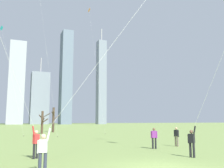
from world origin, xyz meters
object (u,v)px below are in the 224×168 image
object	(u,v)px
distant_kite_high_overhead_orange	(90,19)
bare_tree_far_right_edge	(53,119)
kite_flyer_far_back_white	(109,59)
kite_flyer_midfield_left_green	(25,113)
bare_tree_rightmost	(42,121)
bystander_watching_nearby	(154,137)
bystander_far_off_by_trees	(176,136)
distant_kite_drifting_left_teal	(3,37)
distant_kite_low_near_trees_purple	(42,11)

from	to	relation	value
distant_kite_high_overhead_orange	bare_tree_far_right_edge	world-z (taller)	distant_kite_high_overhead_orange
kite_flyer_far_back_white	kite_flyer_midfield_left_green	world-z (taller)	kite_flyer_far_back_white
kite_flyer_far_back_white	bare_tree_rightmost	distance (m)	33.42
kite_flyer_midfield_left_green	bystander_watching_nearby	bearing A→B (deg)	12.98
bystander_far_off_by_trees	bare_tree_rightmost	xyz separation A→B (m)	(-8.38, 25.82, 1.13)
bare_tree_rightmost	kite_flyer_midfield_left_green	bearing A→B (deg)	-98.09
distant_kite_drifting_left_teal	bare_tree_rightmost	xyz separation A→B (m)	(6.82, 1.11, -13.63)
distant_kite_drifting_left_teal	bare_tree_rightmost	world-z (taller)	distant_kite_drifting_left_teal
kite_flyer_midfield_left_green	distant_kite_drifting_left_teal	distance (m)	30.92
kite_flyer_midfield_left_green	bare_tree_far_right_edge	xyz separation A→B (m)	(6.65, 33.77, -0.07)
distant_kite_drifting_left_teal	kite_flyer_midfield_left_green	bearing A→B (deg)	-84.48
distant_kite_drifting_left_teal	kite_flyer_far_back_white	bearing A→B (deg)	-79.17
distant_kite_drifting_left_teal	distant_kite_low_near_trees_purple	distance (m)	7.84
kite_flyer_far_back_white	distant_kite_high_overhead_orange	distance (m)	37.50
bystander_far_off_by_trees	kite_flyer_far_back_white	bearing A→B (deg)	-140.51
distant_kite_drifting_left_teal	bare_tree_far_right_edge	xyz separation A→B (m)	(9.34, 5.89, -13.14)
bystander_far_off_by_trees	distant_kite_low_near_trees_purple	world-z (taller)	distant_kite_low_near_trees_purple
kite_flyer_far_back_white	distant_kite_drifting_left_teal	size ratio (longest dim) A/B	1.13
kite_flyer_far_back_white	distant_kite_drifting_left_teal	bearing A→B (deg)	100.83
bystander_far_off_by_trees	bare_tree_rightmost	size ratio (longest dim) A/B	0.43
kite_flyer_far_back_white	distant_kite_high_overhead_orange	world-z (taller)	distant_kite_high_overhead_orange
bystander_watching_nearby	distant_kite_low_near_trees_purple	xyz separation A→B (m)	(-7.04, 21.08, 18.14)
kite_flyer_far_back_white	bare_tree_far_right_edge	bearing A→B (deg)	85.21
kite_flyer_far_back_white	bare_tree_far_right_edge	xyz separation A→B (m)	(3.19, 38.05, -2.59)
distant_kite_high_overhead_orange	bare_tree_rightmost	bearing A→B (deg)	176.31
distant_kite_drifting_left_teal	bare_tree_rightmost	bearing A→B (deg)	9.25
distant_kite_low_near_trees_purple	bare_tree_far_right_edge	bearing A→B (deg)	69.31
bystander_watching_nearby	distant_kite_high_overhead_orange	world-z (taller)	distant_kite_high_overhead_orange
kite_flyer_far_back_white	bystander_watching_nearby	size ratio (longest dim) A/B	12.36
distant_kite_drifting_left_teal	bare_tree_far_right_edge	bearing A→B (deg)	32.21
kite_flyer_far_back_white	bystander_far_off_by_trees	xyz separation A→B (m)	(9.05, 7.45, -4.20)
bystander_watching_nearby	kite_flyer_far_back_white	bearing A→B (deg)	-133.95
bystander_watching_nearby	distant_kite_high_overhead_orange	bearing A→B (deg)	84.81
kite_flyer_midfield_left_green	distant_kite_low_near_trees_purple	distance (m)	28.68
bare_tree_far_right_edge	bare_tree_rightmost	distance (m)	5.43
distant_kite_high_overhead_orange	bare_tree_far_right_edge	distance (m)	20.16
distant_kite_low_near_trees_purple	bare_tree_rightmost	xyz separation A→B (m)	(1.42, 5.67, -17.02)
distant_kite_low_near_trees_purple	distant_kite_high_overhead_orange	distance (m)	10.95
distant_kite_low_near_trees_purple	distant_kite_high_overhead_orange	world-z (taller)	distant_kite_high_overhead_orange
kite_flyer_midfield_left_green	kite_flyer_far_back_white	bearing A→B (deg)	-51.01
kite_flyer_far_back_white	bystander_far_off_by_trees	size ratio (longest dim) A/B	12.36
bystander_watching_nearby	distant_kite_drifting_left_teal	bearing A→B (deg)	115.87
bare_tree_far_right_edge	bare_tree_rightmost	world-z (taller)	bare_tree_far_right_edge
kite_flyer_far_back_white	bare_tree_far_right_edge	size ratio (longest dim) A/B	4.31
kite_flyer_midfield_left_green	bystander_watching_nearby	world-z (taller)	kite_flyer_midfield_left_green
bystander_watching_nearby	distant_kite_low_near_trees_purple	bearing A→B (deg)	108.46
distant_kite_drifting_left_teal	bare_tree_far_right_edge	size ratio (longest dim) A/B	3.83
distant_kite_low_near_trees_purple	distant_kite_high_overhead_orange	xyz separation A→B (m)	(9.42, 5.15, 2.14)
bystander_watching_nearby	distant_kite_high_overhead_orange	size ratio (longest dim) A/B	0.07
bystander_watching_nearby	distant_kite_drifting_left_teal	world-z (taller)	distant_kite_drifting_left_teal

